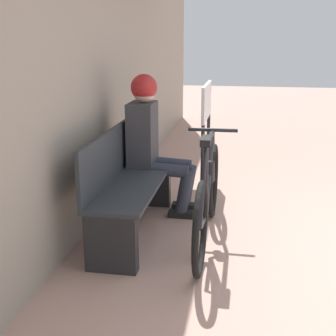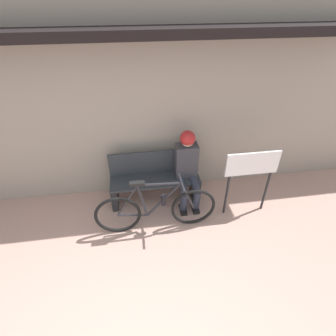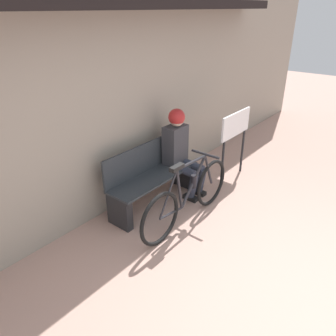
# 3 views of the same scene
# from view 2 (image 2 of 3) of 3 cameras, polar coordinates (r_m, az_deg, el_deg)

# --- Properties ---
(storefront_wall) EXTENTS (12.00, 0.56, 3.20)m
(storefront_wall) POSITION_cam_2_polar(r_m,az_deg,el_deg) (3.93, -10.85, 15.16)
(storefront_wall) COLOR #9E9384
(storefront_wall) RESTS_ON ground_plane
(park_bench_near) EXTENTS (1.41, 0.42, 0.84)m
(park_bench_near) POSITION_cam_2_polar(r_m,az_deg,el_deg) (4.22, -2.86, -2.68)
(park_bench_near) COLOR #2D3338
(park_bench_near) RESTS_ON ground_plane
(bicycle) EXTENTS (1.73, 0.40, 0.88)m
(bicycle) POSITION_cam_2_polar(r_m,az_deg,el_deg) (3.75, -2.56, -9.00)
(bicycle) COLOR black
(bicycle) RESTS_ON ground_plane
(person_seated) EXTENTS (0.34, 0.59, 1.24)m
(person_seated) POSITION_cam_2_polar(r_m,az_deg,el_deg) (4.02, 4.22, 0.84)
(person_seated) COLOR #2D3342
(person_seated) RESTS_ON ground_plane
(signboard) EXTENTS (0.78, 0.04, 1.08)m
(signboard) POSITION_cam_2_polar(r_m,az_deg,el_deg) (3.92, 17.71, -0.27)
(signboard) COLOR #232326
(signboard) RESTS_ON ground_plane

